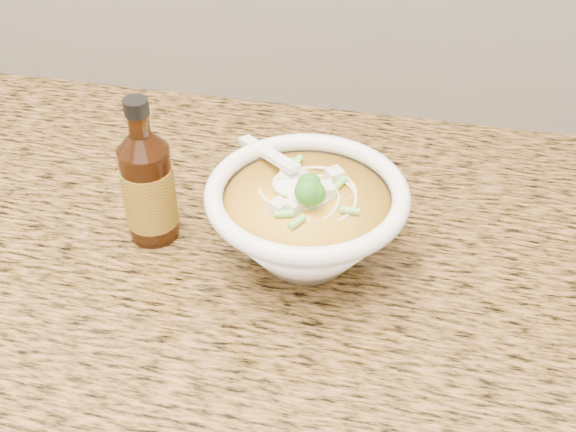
# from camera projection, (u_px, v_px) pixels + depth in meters

# --- Properties ---
(counter_slab) EXTENTS (4.00, 0.68, 0.04)m
(counter_slab) POSITION_uv_depth(u_px,v_px,m) (105.00, 233.00, 0.85)
(counter_slab) COLOR brown
(counter_slab) RESTS_ON cabinet
(soup_bowl) EXTENTS (0.21, 0.21, 0.12)m
(soup_bowl) POSITION_uv_depth(u_px,v_px,m) (306.00, 222.00, 0.76)
(soup_bowl) COLOR white
(soup_bowl) RESTS_ON counter_slab
(hot_sauce_bottle) EXTENTS (0.06, 0.06, 0.17)m
(hot_sauce_bottle) POSITION_uv_depth(u_px,v_px,m) (148.00, 187.00, 0.78)
(hot_sauce_bottle) COLOR #3D1A08
(hot_sauce_bottle) RESTS_ON counter_slab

